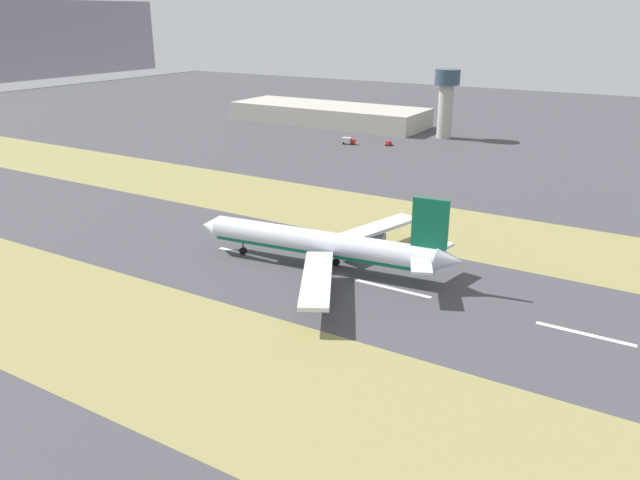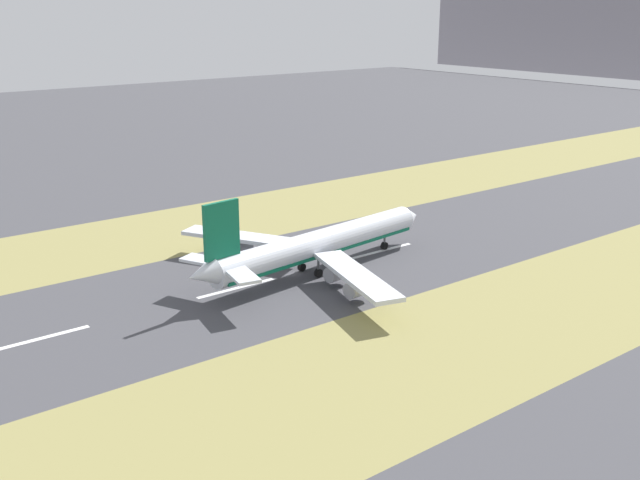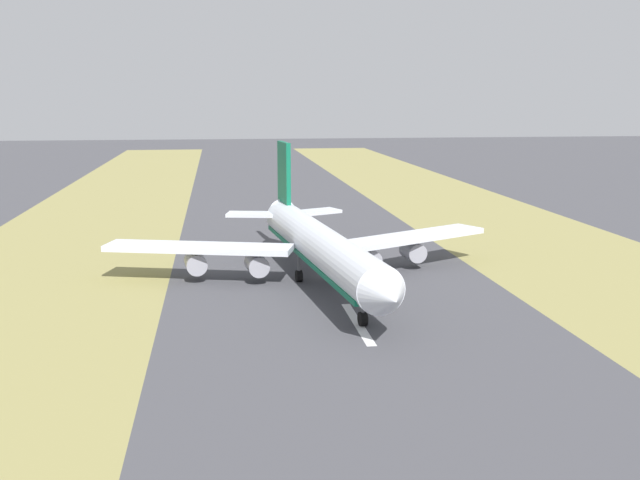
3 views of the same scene
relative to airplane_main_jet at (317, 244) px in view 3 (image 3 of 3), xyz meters
The scene contains 7 objects.
ground_plane 7.63m from the airplane_main_jet, 119.15° to the right, with size 800.00×800.00×0.00m, color #424247.
grass_median_west 47.84m from the airplane_main_jet, behind, with size 40.00×600.00×0.01m, color olive.
grass_median_east 43.33m from the airplane_main_jet, ahead, with size 40.00×600.00×0.01m, color olive.
centreline_dash_near 58.46m from the airplane_main_jet, 92.25° to the right, with size 1.20×18.00×0.01m, color silver.
centreline_dash_mid 19.22m from the airplane_main_jet, 97.20° to the right, with size 1.20×18.00×0.01m, color silver.
centreline_dash_far 22.82m from the airplane_main_jet, 95.96° to the left, with size 1.20×18.00×0.01m, color silver.
airplane_main_jet is the anchor object (origin of this frame).
Camera 3 is at (17.12, 115.44, 28.16)m, focal length 42.00 mm.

